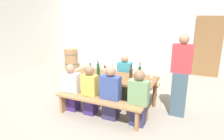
{
  "coord_description": "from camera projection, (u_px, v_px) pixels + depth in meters",
  "views": [
    {
      "loc": [
        1.84,
        -4.05,
        2.16
      ],
      "look_at": [
        0.0,
        0.0,
        0.9
      ],
      "focal_mm": 31.88,
      "sensor_mm": 36.0,
      "label": 1
    }
  ],
  "objects": [
    {
      "name": "bench_near",
      "position": [
        98.0,
        104.0,
        4.14
      ],
      "size": [
        1.96,
        0.3,
        0.45
      ],
      "color": "#9E7247",
      "rests_on": "ground"
    },
    {
      "name": "seated_guest_near_3",
      "position": [
        138.0,
        99.0,
        3.89
      ],
      "size": [
        0.39,
        0.24,
        1.14
      ],
      "rotation": [
        0.0,
        0.0,
        1.57
      ],
      "color": "navy",
      "rests_on": "ground"
    },
    {
      "name": "wine_glass_2",
      "position": [
        151.0,
        76.0,
        4.27
      ],
      "size": [
        0.07,
        0.07,
        0.17
      ],
      "color": "silver",
      "rests_on": "tasting_table"
    },
    {
      "name": "standing_host",
      "position": [
        180.0,
        77.0,
        4.19
      ],
      "size": [
        0.41,
        0.24,
        1.78
      ],
      "rotation": [
        0.0,
        0.0,
        3.14
      ],
      "color": "#415866",
      "rests_on": "ground"
    },
    {
      "name": "seated_guest_far_0",
      "position": [
        125.0,
        78.0,
        5.17
      ],
      "size": [
        0.35,
        0.24,
        1.16
      ],
      "rotation": [
        0.0,
        0.0,
        -1.57
      ],
      "color": "#464F34",
      "rests_on": "ground"
    },
    {
      "name": "wine_bottle_3",
      "position": [
        90.0,
        72.0,
        4.56
      ],
      "size": [
        0.08,
        0.08,
        0.33
      ],
      "color": "#194723",
      "rests_on": "tasting_table"
    },
    {
      "name": "wooden_door",
      "position": [
        208.0,
        47.0,
        6.89
      ],
      "size": [
        0.9,
        0.06,
        2.1
      ],
      "primitive_type": "cube",
      "color": "olive",
      "rests_on": "ground"
    },
    {
      "name": "seated_guest_near_1",
      "position": [
        90.0,
        91.0,
        4.33
      ],
      "size": [
        0.34,
        0.24,
        1.11
      ],
      "rotation": [
        0.0,
        0.0,
        1.57
      ],
      "color": "navy",
      "rests_on": "ground"
    },
    {
      "name": "seated_guest_near_2",
      "position": [
        110.0,
        94.0,
        4.13
      ],
      "size": [
        0.42,
        0.24,
        1.16
      ],
      "rotation": [
        0.0,
        0.0,
        1.57
      ],
      "color": "#362F56",
      "rests_on": "ground"
    },
    {
      "name": "wine_glass_1",
      "position": [
        105.0,
        66.0,
        5.05
      ],
      "size": [
        0.07,
        0.07,
        0.17
      ],
      "color": "silver",
      "rests_on": "tasting_table"
    },
    {
      "name": "wine_barrel",
      "position": [
        71.0,
        58.0,
        8.18
      ],
      "size": [
        0.57,
        0.57,
        0.77
      ],
      "color": "#9E7247",
      "rests_on": "ground"
    },
    {
      "name": "wine_bottle_1",
      "position": [
        131.0,
        73.0,
        4.51
      ],
      "size": [
        0.07,
        0.07,
        0.31
      ],
      "color": "#332814",
      "rests_on": "tasting_table"
    },
    {
      "name": "ground_plane",
      "position": [
        112.0,
        105.0,
        4.87
      ],
      "size": [
        24.0,
        24.0,
        0.0
      ],
      "primitive_type": "plane",
      "color": "gray"
    },
    {
      "name": "back_wall",
      "position": [
        152.0,
        29.0,
        7.67
      ],
      "size": [
        14.0,
        0.2,
        3.2
      ],
      "primitive_type": "cube",
      "color": "silver",
      "rests_on": "ground"
    },
    {
      "name": "seated_guest_near_0",
      "position": [
        71.0,
        89.0,
        4.53
      ],
      "size": [
        0.41,
        0.24,
        1.08
      ],
      "rotation": [
        0.0,
        0.0,
        1.57
      ],
      "color": "#3F286F",
      "rests_on": "ground"
    },
    {
      "name": "tasting_table",
      "position": [
        112.0,
        79.0,
        4.68
      ],
      "size": [
        2.06,
        0.83,
        0.75
      ],
      "color": "brown",
      "rests_on": "ground"
    },
    {
      "name": "wine_glass_0",
      "position": [
        112.0,
        73.0,
        4.56
      ],
      "size": [
        0.07,
        0.07,
        0.15
      ],
      "color": "silver",
      "rests_on": "tasting_table"
    },
    {
      "name": "wine_bottle_5",
      "position": [
        140.0,
        72.0,
        4.54
      ],
      "size": [
        0.07,
        0.07,
        0.35
      ],
      "color": "#194723",
      "rests_on": "tasting_table"
    },
    {
      "name": "wine_bottle_2",
      "position": [
        98.0,
        68.0,
        4.94
      ],
      "size": [
        0.07,
        0.07,
        0.31
      ],
      "color": "#234C2D",
      "rests_on": "tasting_table"
    },
    {
      "name": "wine_bottle_0",
      "position": [
        112.0,
        74.0,
        4.44
      ],
      "size": [
        0.07,
        0.07,
        0.31
      ],
      "color": "#332814",
      "rests_on": "tasting_table"
    },
    {
      "name": "wine_bottle_4",
      "position": [
        98.0,
        71.0,
        4.58
      ],
      "size": [
        0.07,
        0.07,
        0.34
      ],
      "color": "#194723",
      "rests_on": "tasting_table"
    },
    {
      "name": "bench_far",
      "position": [
        123.0,
        83.0,
        5.4
      ],
      "size": [
        1.96,
        0.3,
        0.45
      ],
      "color": "#9E7247",
      "rests_on": "ground"
    }
  ]
}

